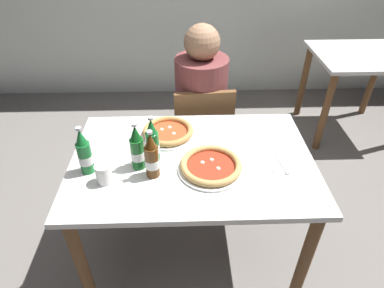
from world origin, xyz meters
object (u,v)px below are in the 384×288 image
(diner_seated, at_px, (201,116))
(beer_bottle_center, at_px, (85,153))
(pizza_margherita_near, at_px, (211,166))
(beer_bottle_right, at_px, (137,149))
(dining_table_main, at_px, (192,175))
(pizza_marinara_far, at_px, (168,132))
(beer_bottle_extra, at_px, (152,143))
(beer_bottle_left, at_px, (152,157))
(dining_table_background, at_px, (358,72))
(napkin_with_cutlery, at_px, (276,162))
(chair_behind_table, at_px, (202,132))
(paper_cup, at_px, (104,174))

(diner_seated, xyz_separation_m, beer_bottle_center, (-0.57, -0.74, 0.27))
(pizza_margherita_near, xyz_separation_m, beer_bottle_right, (-0.34, 0.03, 0.08))
(dining_table_main, distance_m, beer_bottle_center, 0.55)
(pizza_marinara_far, distance_m, beer_bottle_extra, 0.23)
(beer_bottle_left, bearing_deg, beer_bottle_extra, 91.98)
(dining_table_background, bearing_deg, beer_bottle_extra, -141.37)
(dining_table_main, relative_size, pizza_marinara_far, 4.07)
(beer_bottle_center, relative_size, napkin_with_cutlery, 1.30)
(chair_behind_table, distance_m, dining_table_background, 1.57)
(pizza_margherita_near, height_order, napkin_with_cutlery, pizza_margherita_near)
(chair_behind_table, relative_size, pizza_marinara_far, 2.88)
(napkin_with_cutlery, xyz_separation_m, paper_cup, (-0.81, -0.11, 0.04))
(beer_bottle_center, distance_m, beer_bottle_right, 0.24)
(beer_bottle_center, bearing_deg, beer_bottle_extra, 13.61)
(diner_seated, xyz_separation_m, paper_cup, (-0.48, -0.82, 0.21))
(dining_table_background, relative_size, beer_bottle_left, 3.24)
(pizza_margherita_near, relative_size, beer_bottle_right, 1.29)
(beer_bottle_left, height_order, napkin_with_cutlery, beer_bottle_left)
(chair_behind_table, height_order, beer_bottle_right, beer_bottle_right)
(chair_behind_table, relative_size, diner_seated, 0.70)
(chair_behind_table, bearing_deg, dining_table_main, 77.49)
(beer_bottle_left, distance_m, paper_cup, 0.23)
(diner_seated, relative_size, beer_bottle_center, 4.89)
(diner_seated, distance_m, napkin_with_cutlery, 0.80)
(beer_bottle_right, bearing_deg, pizza_marinara_far, 62.79)
(beer_bottle_center, bearing_deg, beer_bottle_right, 5.61)
(chair_behind_table, bearing_deg, napkin_with_cutlery, 111.83)
(beer_bottle_left, height_order, beer_bottle_center, same)
(dining_table_background, distance_m, napkin_with_cutlery, 1.74)
(dining_table_background, distance_m, pizza_marinara_far, 1.96)
(pizza_margherita_near, xyz_separation_m, beer_bottle_extra, (-0.28, 0.08, 0.08))
(napkin_with_cutlery, bearing_deg, beer_bottle_right, -178.99)
(dining_table_main, relative_size, napkin_with_cutlery, 6.31)
(pizza_marinara_far, height_order, beer_bottle_extra, beer_bottle_extra)
(pizza_marinara_far, bearing_deg, paper_cup, -127.64)
(dining_table_background, relative_size, beer_bottle_center, 3.24)
(dining_table_background, xyz_separation_m, paper_cup, (-1.88, -1.48, 0.21))
(beer_bottle_right, height_order, paper_cup, beer_bottle_right)
(diner_seated, xyz_separation_m, beer_bottle_left, (-0.27, -0.78, 0.27))
(napkin_with_cutlery, height_order, paper_cup, paper_cup)
(pizza_marinara_far, relative_size, beer_bottle_right, 1.19)
(pizza_marinara_far, relative_size, paper_cup, 3.11)
(beer_bottle_center, bearing_deg, diner_seated, 52.16)
(napkin_with_cutlery, relative_size, paper_cup, 2.00)
(dining_table_main, bearing_deg, napkin_with_cutlery, -6.11)
(dining_table_main, height_order, beer_bottle_extra, beer_bottle_extra)
(pizza_marinara_far, bearing_deg, napkin_with_cutlery, -24.80)
(dining_table_main, height_order, beer_bottle_left, beer_bottle_left)
(napkin_with_cutlery, bearing_deg, dining_table_main, 173.89)
(diner_seated, distance_m, beer_bottle_left, 0.86)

